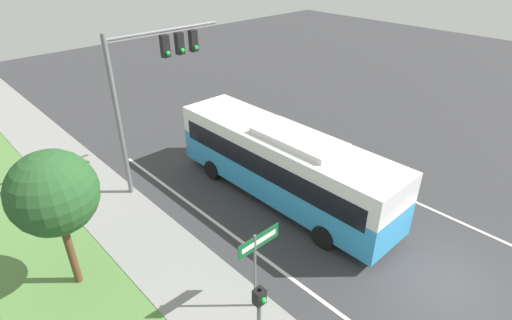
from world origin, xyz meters
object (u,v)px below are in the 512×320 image
at_px(pedestrian_signal, 259,313).
at_px(signal_gantry, 151,75).
at_px(street_sign, 257,256).
at_px(bus, 283,161).

bearing_deg(pedestrian_signal, signal_gantry, 72.42).
bearing_deg(signal_gantry, street_sign, -102.79).
relative_size(signal_gantry, street_sign, 2.43).
height_order(signal_gantry, street_sign, signal_gantry).
bearing_deg(signal_gantry, pedestrian_signal, -107.58).
xyz_separation_m(bus, street_sign, (-4.88, -3.61, 0.26)).
distance_m(pedestrian_signal, street_sign, 1.79).
bearing_deg(bus, signal_gantry, 122.19).
bearing_deg(street_sign, bus, 36.49).
bearing_deg(street_sign, signal_gantry, 77.21).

